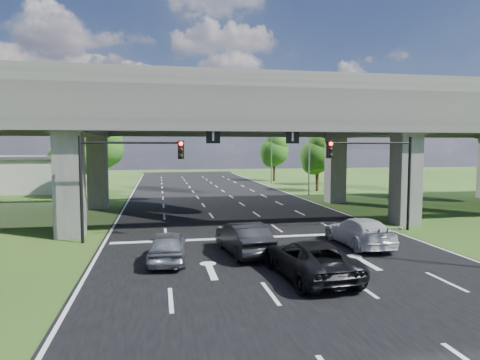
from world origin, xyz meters
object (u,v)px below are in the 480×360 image
object	(u,v)px
car_dark	(244,238)
car_trailing	(310,259)
signal_left	(121,168)
streetlight_beyond	(269,143)
car_white	(359,232)
signal_right	(379,166)
car_silver	(168,246)
streetlight_far	(306,142)

from	to	relation	value
car_dark	car_trailing	world-z (taller)	car_dark
signal_left	car_trailing	xyz separation A→B (m)	(8.09, -8.38, -3.39)
streetlight_beyond	car_trailing	xyz separation A→B (m)	(-9.83, -44.44, -5.05)
signal_left	car_white	distance (m)	13.58
car_dark	car_white	size ratio (longest dim) A/B	0.94
signal_right	car_silver	size ratio (longest dim) A/B	1.40
signal_left	car_dark	size ratio (longest dim) A/B	1.24
streetlight_far	car_dark	distance (m)	27.35
signal_left	car_white	size ratio (longest dim) A/B	1.16
signal_left	car_trailing	distance (m)	12.13
signal_right	car_dark	xyz separation A→B (m)	(-9.47, -4.13, -3.36)
signal_left	car_dark	world-z (taller)	signal_left
streetlight_beyond	car_dark	xyz separation A→B (m)	(-11.75, -40.19, -5.02)
car_silver	car_white	size ratio (longest dim) A/B	0.82
car_trailing	signal_right	bearing A→B (deg)	-136.12
streetlight_far	car_silver	size ratio (longest dim) A/B	2.34
streetlight_far	streetlight_beyond	size ratio (longest dim) A/B	1.00
signal_right	car_dark	world-z (taller)	signal_right
streetlight_beyond	car_dark	distance (m)	42.17
streetlight_far	signal_right	bearing A→B (deg)	-96.47
signal_left	car_silver	bearing A→B (deg)	-63.70
signal_left	streetlight_far	world-z (taller)	streetlight_far
car_white	streetlight_beyond	bearing A→B (deg)	-99.78
signal_right	car_trailing	size ratio (longest dim) A/B	1.09
car_trailing	signal_left	bearing A→B (deg)	-50.09
car_white	signal_right	bearing A→B (deg)	-132.51
signal_right	streetlight_beyond	distance (m)	36.17
streetlight_far	car_white	xyz separation A→B (m)	(-5.25, -23.57, -5.06)
signal_right	car_white	bearing A→B (deg)	-130.29
car_dark	car_white	xyz separation A→B (m)	(6.49, 0.62, -0.05)
streetlight_beyond	signal_left	bearing A→B (deg)	-116.43
car_silver	car_trailing	bearing A→B (deg)	152.75
signal_left	car_dark	xyz separation A→B (m)	(6.18, -4.13, -3.36)
streetlight_beyond	car_silver	world-z (taller)	streetlight_beyond
signal_right	car_dark	size ratio (longest dim) A/B	1.24
streetlight_far	car_silver	xyz separation A→B (m)	(-15.50, -24.96, -5.09)
signal_right	streetlight_far	world-z (taller)	streetlight_far
streetlight_far	car_silver	world-z (taller)	streetlight_far
signal_left	streetlight_beyond	world-z (taller)	streetlight_beyond
streetlight_far	streetlight_beyond	world-z (taller)	same
signal_right	streetlight_beyond	xyz separation A→B (m)	(2.27, 36.06, 1.66)
signal_right	streetlight_far	xyz separation A→B (m)	(2.27, 20.06, 1.66)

